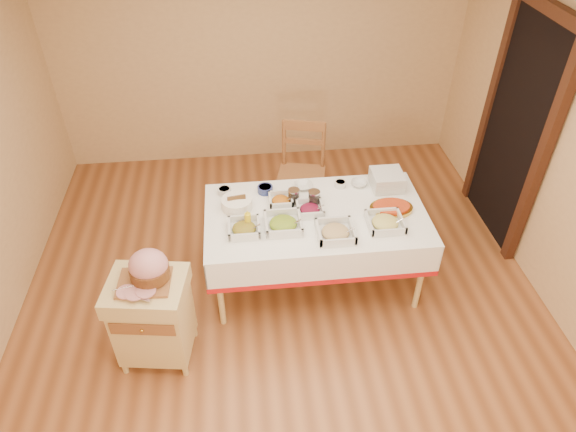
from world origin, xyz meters
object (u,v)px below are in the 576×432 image
object	(u,v)px
mustard_bottle	(248,219)
preserve_jar_right	(314,198)
preserve_jar_left	(294,196)
butcher_cart	(153,316)
ham_on_board	(148,269)
dining_chair	(302,173)
brass_platter	(391,208)
dining_table	(315,228)
plate_stack	(387,180)
bread_basket	(237,203)

from	to	relation	value
mustard_bottle	preserve_jar_right	bearing A→B (deg)	22.42
preserve_jar_left	mustard_bottle	bearing A→B (deg)	-144.81
preserve_jar_right	mustard_bottle	xyz separation A→B (m)	(-0.56, -0.23, 0.01)
butcher_cart	ham_on_board	world-z (taller)	ham_on_board
dining_chair	brass_platter	xyz separation A→B (m)	(0.61, -0.98, 0.26)
mustard_bottle	brass_platter	distance (m)	1.19
ham_on_board	preserve_jar_left	distance (m)	1.38
dining_table	butcher_cart	bearing A→B (deg)	-152.77
butcher_cart	plate_stack	bearing A→B (deg)	26.32
preserve_jar_right	mustard_bottle	distance (m)	0.61
ham_on_board	preserve_jar_right	distance (m)	1.49
preserve_jar_right	plate_stack	size ratio (longest dim) A/B	0.48
preserve_jar_left	preserve_jar_right	world-z (taller)	preserve_jar_right
bread_basket	plate_stack	size ratio (longest dim) A/B	0.96
mustard_bottle	preserve_jar_left	bearing A→B (deg)	35.19
preserve_jar_left	bread_basket	size ratio (longest dim) A/B	0.49
preserve_jar_right	brass_platter	distance (m)	0.64
brass_platter	preserve_jar_left	bearing A→B (deg)	165.81
ham_on_board	preserve_jar_left	bearing A→B (deg)	36.55
dining_table	plate_stack	distance (m)	0.77
plate_stack	butcher_cart	bearing A→B (deg)	-153.68
preserve_jar_right	plate_stack	world-z (taller)	plate_stack
butcher_cart	brass_platter	size ratio (longest dim) A/B	2.16
ham_on_board	preserve_jar_right	xyz separation A→B (m)	(1.27, 0.77, -0.07)
dining_chair	preserve_jar_right	xyz separation A→B (m)	(-0.01, -0.83, 0.29)
dining_table	brass_platter	xyz separation A→B (m)	(0.62, -0.02, 0.18)
preserve_jar_right	plate_stack	bearing A→B (deg)	14.77
preserve_jar_left	brass_platter	world-z (taller)	preserve_jar_left
dining_table	preserve_jar_right	xyz separation A→B (m)	(0.00, 0.13, 0.22)
plate_stack	bread_basket	bearing A→B (deg)	-173.01
dining_table	dining_chair	bearing A→B (deg)	89.45
dining_table	butcher_cart	distance (m)	1.48
mustard_bottle	bread_basket	world-z (taller)	mustard_bottle
dining_table	dining_chair	xyz separation A→B (m)	(0.01, 0.96, -0.08)
dining_table	ham_on_board	size ratio (longest dim) A/B	4.73
ham_on_board	plate_stack	bearing A→B (deg)	26.05
mustard_bottle	brass_platter	world-z (taller)	mustard_bottle
dining_chair	preserve_jar_left	world-z (taller)	dining_chair
dining_table	plate_stack	bearing A→B (deg)	24.50
ham_on_board	preserve_jar_left	size ratio (longest dim) A/B	3.09
mustard_bottle	plate_stack	xyz separation A→B (m)	(1.23, 0.41, 0.00)
butcher_cart	preserve_jar_right	size ratio (longest dim) A/B	6.06
preserve_jar_right	mustard_bottle	bearing A→B (deg)	-157.58
preserve_jar_right	mustard_bottle	size ratio (longest dim) A/B	0.82
ham_on_board	butcher_cart	bearing A→B (deg)	-141.85
butcher_cart	dining_chair	size ratio (longest dim) A/B	0.77
dining_chair	preserve_jar_left	bearing A→B (deg)	-102.54
butcher_cart	mustard_bottle	distance (m)	1.02
dining_chair	mustard_bottle	distance (m)	1.24
preserve_jar_right	ham_on_board	bearing A→B (deg)	-148.74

